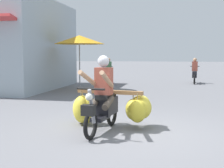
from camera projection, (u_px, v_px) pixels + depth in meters
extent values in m
plane|color=slate|center=(132.00, 133.00, 6.11)|extent=(120.00, 120.00, 0.00)
torus|color=black|center=(91.00, 125.00, 5.63)|extent=(0.15, 0.57, 0.56)
torus|color=black|center=(112.00, 113.00, 6.75)|extent=(0.15, 0.57, 0.56)
cube|color=black|center=(100.00, 118.00, 6.09)|extent=(0.31, 0.59, 0.08)
cube|color=black|center=(107.00, 106.00, 6.45)|extent=(0.36, 0.67, 0.36)
cube|color=black|center=(106.00, 96.00, 6.35)|extent=(0.34, 0.63, 0.10)
cylinder|color=gray|center=(92.00, 107.00, 5.65)|extent=(0.11, 0.29, 0.69)
cylinder|color=black|center=(91.00, 89.00, 5.58)|extent=(0.56, 0.11, 0.04)
sphere|color=silver|center=(89.00, 97.00, 5.52)|extent=(0.14, 0.14, 0.14)
cube|color=black|center=(88.00, 110.00, 5.50)|extent=(0.26, 0.19, 0.20)
cube|color=black|center=(90.00, 109.00, 5.60)|extent=(0.14, 0.29, 0.04)
cube|color=olive|center=(110.00, 92.00, 6.56)|extent=(1.50, 0.30, 0.08)
cube|color=olive|center=(112.00, 92.00, 6.74)|extent=(1.35, 0.26, 0.06)
ellipsoid|color=gold|center=(88.00, 110.00, 6.80)|extent=(0.43, 0.40, 0.61)
cylinder|color=#998459|center=(88.00, 94.00, 6.76)|extent=(0.02, 0.02, 0.16)
ellipsoid|color=yellow|center=(133.00, 109.00, 6.44)|extent=(0.43, 0.41, 0.46)
cylinder|color=#998459|center=(133.00, 96.00, 6.42)|extent=(0.02, 0.02, 0.17)
ellipsoid|color=yellow|center=(83.00, 109.00, 6.93)|extent=(0.50, 0.46, 0.64)
cylinder|color=#998459|center=(82.00, 94.00, 6.90)|extent=(0.02, 0.02, 0.18)
ellipsoid|color=yellow|center=(141.00, 105.00, 6.65)|extent=(0.44, 0.40, 0.45)
cylinder|color=#998459|center=(141.00, 94.00, 6.62)|extent=(0.02, 0.02, 0.12)
ellipsoid|color=gold|center=(137.00, 111.00, 6.31)|extent=(0.43, 0.40, 0.48)
cylinder|color=#998459|center=(137.00, 97.00, 6.28)|extent=(0.02, 0.02, 0.17)
ellipsoid|color=yellow|center=(81.00, 109.00, 6.74)|extent=(0.47, 0.45, 0.60)
cylinder|color=#998459|center=(81.00, 94.00, 6.71)|extent=(0.02, 0.02, 0.16)
ellipsoid|color=yellow|center=(142.00, 108.00, 6.46)|extent=(0.50, 0.47, 0.48)
cylinder|color=#998459|center=(142.00, 95.00, 6.43)|extent=(0.02, 0.02, 0.12)
cube|color=#994738|center=(104.00, 81.00, 6.21)|extent=(0.37, 0.26, 0.56)
sphere|color=silver|center=(103.00, 61.00, 6.15)|extent=(0.24, 0.24, 0.24)
cylinder|color=tan|center=(107.00, 79.00, 5.82)|extent=(0.13, 0.72, 0.39)
cylinder|color=tan|center=(88.00, 79.00, 5.95)|extent=(0.24, 0.72, 0.39)
cylinder|color=#4C4238|center=(108.00, 103.00, 6.09)|extent=(0.19, 0.45, 0.27)
cylinder|color=#4C4238|center=(95.00, 102.00, 6.18)|extent=(0.19, 0.45, 0.27)
torus|color=black|center=(195.00, 78.00, 17.03)|extent=(0.12, 0.52, 0.52)
torus|color=black|center=(194.00, 79.00, 15.98)|extent=(0.12, 0.52, 0.52)
cube|color=black|center=(195.00, 74.00, 16.39)|extent=(0.31, 0.92, 0.32)
cylinder|color=black|center=(195.00, 66.00, 16.92)|extent=(0.50, 0.07, 0.04)
cube|color=#994738|center=(195.00, 66.00, 16.32)|extent=(0.31, 0.22, 0.52)
sphere|color=tan|center=(195.00, 60.00, 16.31)|extent=(0.20, 0.20, 0.20)
torus|color=black|center=(108.00, 78.00, 16.81)|extent=(0.22, 0.52, 0.52)
torus|color=black|center=(109.00, 80.00, 15.71)|extent=(0.22, 0.52, 0.52)
cube|color=red|center=(109.00, 75.00, 16.14)|extent=(0.47, 0.93, 0.32)
cylinder|color=black|center=(108.00, 66.00, 16.69)|extent=(0.49, 0.17, 0.04)
cube|color=#4C7F51|center=(109.00, 66.00, 16.07)|extent=(0.34, 0.27, 0.52)
sphere|color=tan|center=(109.00, 60.00, 16.06)|extent=(0.20, 0.20, 0.20)
cube|color=#9EADB7|center=(19.00, 45.00, 14.00)|extent=(3.61, 6.02, 4.01)
cylinder|color=#99999E|center=(80.00, 66.00, 13.13)|extent=(0.05, 0.05, 2.14)
cone|color=gold|center=(79.00, 40.00, 13.01)|extent=(2.19, 2.19, 0.37)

